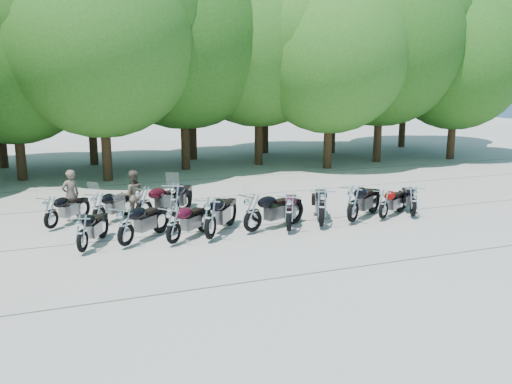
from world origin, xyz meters
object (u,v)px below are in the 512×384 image
object	(u,v)px
rider_0	(71,195)
rider_1	(133,195)
motorcycle_2	(173,224)
motorcycle_3	(210,217)
motorcycle_1	(125,225)
motorcycle_8	(384,203)
motorcycle_4	(253,212)
motorcycle_12	(144,202)
motorcycle_6	(322,206)
motorcycle_13	(175,199)
motorcycle_7	(353,203)
motorcycle_5	(289,211)
motorcycle_10	(51,212)
motorcycle_0	(82,232)
motorcycle_9	(413,200)
motorcycle_11	(98,208)

from	to	relation	value
rider_0	rider_1	bearing A→B (deg)	141.12
motorcycle_2	motorcycle_3	distance (m)	1.08
motorcycle_1	motorcycle_8	xyz separation A→B (m)	(8.32, 0.00, -0.08)
motorcycle_4	motorcycle_12	xyz separation A→B (m)	(-2.82, 2.56, -0.02)
motorcycle_8	rider_1	world-z (taller)	rider_1
rider_1	rider_0	bearing A→B (deg)	-15.27
motorcycle_6	rider_1	size ratio (longest dim) A/B	1.56
motorcycle_8	motorcycle_13	world-z (taller)	motorcycle_13
motorcycle_2	motorcycle_7	distance (m)	5.87
motorcycle_5	motorcycle_10	size ratio (longest dim) A/B	1.14
motorcycle_3	motorcycle_12	world-z (taller)	motorcycle_3
motorcycle_4	motorcycle_8	distance (m)	4.57
rider_0	motorcycle_13	bearing A→B (deg)	138.55
motorcycle_3	motorcycle_0	bearing A→B (deg)	34.55
motorcycle_7	motorcycle_9	xyz separation A→B (m)	(2.29, -0.03, -0.10)
motorcycle_1	motorcycle_6	size ratio (longest dim) A/B	0.92
motorcycle_5	motorcycle_11	distance (m)	5.99
motorcycle_0	motorcycle_6	bearing A→B (deg)	-155.39
motorcycle_5	motorcycle_3	bearing A→B (deg)	26.39
motorcycle_1	motorcycle_7	size ratio (longest dim) A/B	0.93
motorcycle_2	rider_0	bearing A→B (deg)	-9.62
motorcycle_2	motorcycle_12	size ratio (longest dim) A/B	0.95
motorcycle_0	motorcycle_5	size ratio (longest dim) A/B	0.88
motorcycle_1	motorcycle_12	world-z (taller)	motorcycle_12
motorcycle_12	motorcycle_7	bearing A→B (deg)	-142.13
rider_1	motorcycle_1	bearing A→B (deg)	76.93
motorcycle_3	motorcycle_4	world-z (taller)	motorcycle_3
motorcycle_2	motorcycle_13	world-z (taller)	motorcycle_13
motorcycle_7	rider_1	size ratio (longest dim) A/B	1.54
motorcycle_9	motorcycle_12	distance (m)	8.92
motorcycle_5	rider_1	size ratio (longest dim) A/B	1.48
motorcycle_5	motorcycle_8	xyz separation A→B (m)	(3.52, 0.26, -0.10)
motorcycle_5	motorcycle_8	distance (m)	3.53
motorcycle_3	motorcycle_12	size ratio (longest dim) A/B	1.09
motorcycle_10	motorcycle_4	bearing A→B (deg)	-164.06
motorcycle_2	motorcycle_12	bearing A→B (deg)	-35.65
motorcycle_1	motorcycle_6	xyz separation A→B (m)	(5.96, -0.15, 0.06)
motorcycle_10	rider_0	distance (m)	1.24
motorcycle_12	rider_0	size ratio (longest dim) A/B	1.39
motorcycle_0	motorcycle_4	size ratio (longest dim) A/B	0.88
motorcycle_13	rider_0	size ratio (longest dim) A/B	1.40
motorcycle_12	rider_1	xyz separation A→B (m)	(-0.26, 0.55, 0.15)
motorcycle_10	motorcycle_0	bearing A→B (deg)	145.67
motorcycle_8	motorcycle_10	bearing A→B (deg)	43.05
motorcycle_12	motorcycle_13	bearing A→B (deg)	-115.08
motorcycle_5	motorcycle_7	bearing A→B (deg)	-147.32
rider_1	motorcycle_10	bearing A→B (deg)	10.75
motorcycle_11	motorcycle_12	xyz separation A→B (m)	(1.43, 0.11, 0.04)
motorcycle_5	motorcycle_10	world-z (taller)	motorcycle_5
motorcycle_0	motorcycle_2	bearing A→B (deg)	-158.13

